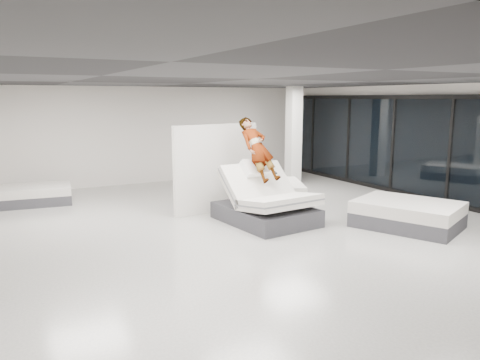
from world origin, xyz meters
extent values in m
plane|color=beige|center=(0.00, 0.00, 0.00)|extent=(14.00, 14.00, 0.00)
plane|color=black|center=(0.00, 0.00, 3.20)|extent=(14.00, 14.00, 0.00)
cube|color=silver|center=(0.00, 7.00, 1.60)|extent=(12.00, 0.04, 3.20)
cube|color=silver|center=(6.00, 0.00, 1.60)|extent=(0.04, 14.00, 3.20)
cube|color=#37373C|center=(0.70, 0.75, 0.19)|extent=(1.87, 2.36, 0.38)
cube|color=silver|center=(0.67, 1.06, 0.85)|extent=(1.74, 1.13, 0.93)
cube|color=slate|center=(0.67, 1.06, 0.85)|extent=(1.75, 1.01, 0.80)
cube|color=silver|center=(0.76, 0.22, 0.57)|extent=(1.76, 1.29, 0.38)
cube|color=slate|center=(0.76, 0.22, 0.57)|extent=(1.78, 1.29, 0.17)
cube|color=white|center=(0.66, 1.16, 1.22)|extent=(0.65, 0.49, 0.41)
imported|color=slate|center=(0.67, 1.04, 1.36)|extent=(0.79, 1.67, 1.34)
cube|color=black|center=(0.92, 0.72, 1.16)|extent=(0.06, 0.15, 0.08)
cube|color=silver|center=(0.18, 2.26, 1.10)|extent=(2.40, 0.46, 2.19)
cube|color=#37373C|center=(2.21, 2.67, 0.14)|extent=(2.02, 2.25, 0.28)
cube|color=silver|center=(2.21, 2.67, 0.39)|extent=(2.02, 2.25, 0.23)
cube|color=#37373C|center=(3.27, -1.08, 0.16)|extent=(2.30, 2.58, 0.32)
cube|color=silver|center=(3.27, -1.08, 0.45)|extent=(2.30, 2.58, 0.26)
cube|color=#37373C|center=(-3.81, 5.33, 0.13)|extent=(1.91, 1.51, 0.27)
cube|color=silver|center=(-3.81, 5.33, 0.38)|extent=(1.91, 1.51, 0.22)
cube|color=silver|center=(4.00, 4.50, 1.60)|extent=(0.40, 0.40, 3.20)
cube|color=#222D39|center=(5.90, 0.00, 1.45)|extent=(0.06, 13.40, 2.80)
cube|color=black|center=(5.90, 0.00, 0.06)|extent=(0.12, 13.40, 0.12)
cube|color=black|center=(5.90, 0.00, 2.86)|extent=(0.12, 13.40, 0.12)
cube|color=black|center=(5.90, 0.00, 1.45)|extent=(0.09, 0.08, 2.80)
cube|color=black|center=(5.90, 2.00, 1.45)|extent=(0.09, 0.08, 2.80)
cube|color=black|center=(5.90, 4.00, 1.45)|extent=(0.09, 0.08, 2.80)
cube|color=black|center=(5.90, 6.00, 1.45)|extent=(0.09, 0.08, 2.80)
camera|label=1|loc=(-4.69, -8.24, 2.83)|focal=35.00mm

